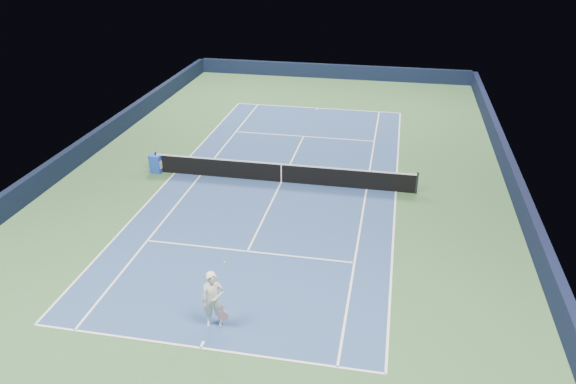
# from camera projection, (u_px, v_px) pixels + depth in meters

# --- Properties ---
(ground) EXTENTS (40.00, 40.00, 0.00)m
(ground) POSITION_uv_depth(u_px,v_px,m) (281.00, 182.00, 27.22)
(ground) COLOR #32572F
(ground) RESTS_ON ground
(wall_far) EXTENTS (22.00, 0.35, 1.10)m
(wall_far) POSITION_uv_depth(u_px,v_px,m) (332.00, 71.00, 44.43)
(wall_far) COLOR black
(wall_far) RESTS_ON ground
(wall_right) EXTENTS (0.35, 40.00, 1.10)m
(wall_right) POSITION_uv_depth(u_px,v_px,m) (518.00, 191.00, 25.10)
(wall_right) COLOR black
(wall_right) RESTS_ON ground
(wall_left) EXTENTS (0.35, 40.00, 1.10)m
(wall_left) POSITION_uv_depth(u_px,v_px,m) (76.00, 155.00, 28.86)
(wall_left) COLOR black
(wall_left) RESTS_ON ground
(court_surface) EXTENTS (10.97, 23.77, 0.01)m
(court_surface) POSITION_uv_depth(u_px,v_px,m) (281.00, 182.00, 27.22)
(court_surface) COLOR navy
(court_surface) RESTS_ON ground
(baseline_far) EXTENTS (10.97, 0.08, 0.00)m
(baseline_far) POSITION_uv_depth(u_px,v_px,m) (317.00, 108.00, 37.68)
(baseline_far) COLOR white
(baseline_far) RESTS_ON ground
(baseline_near) EXTENTS (10.97, 0.08, 0.00)m
(baseline_near) POSITION_uv_depth(u_px,v_px,m) (200.00, 348.00, 16.76)
(baseline_near) COLOR white
(baseline_near) RESTS_ON ground
(sideline_doubles_right) EXTENTS (0.08, 23.77, 0.00)m
(sideline_doubles_right) POSITION_uv_depth(u_px,v_px,m) (396.00, 192.00, 26.27)
(sideline_doubles_right) COLOR white
(sideline_doubles_right) RESTS_ON ground
(sideline_doubles_left) EXTENTS (0.08, 23.77, 0.00)m
(sideline_doubles_left) POSITION_uv_depth(u_px,v_px,m) (175.00, 173.00, 28.17)
(sideline_doubles_left) COLOR white
(sideline_doubles_left) RESTS_ON ground
(sideline_singles_right) EXTENTS (0.08, 23.77, 0.00)m
(sideline_singles_right) POSITION_uv_depth(u_px,v_px,m) (366.00, 189.00, 26.50)
(sideline_singles_right) COLOR white
(sideline_singles_right) RESTS_ON ground
(sideline_singles_left) EXTENTS (0.08, 23.77, 0.00)m
(sideline_singles_left) POSITION_uv_depth(u_px,v_px,m) (201.00, 175.00, 27.93)
(sideline_singles_left) COLOR white
(sideline_singles_left) RESTS_ON ground
(service_line_far) EXTENTS (8.23, 0.08, 0.00)m
(service_line_far) POSITION_uv_depth(u_px,v_px,m) (304.00, 136.00, 32.85)
(service_line_far) COLOR white
(service_line_far) RESTS_ON ground
(service_line_near) EXTENTS (8.23, 0.08, 0.00)m
(service_line_near) POSITION_uv_depth(u_px,v_px,m) (248.00, 251.00, 21.58)
(service_line_near) COLOR white
(service_line_near) RESTS_ON ground
(center_service_line) EXTENTS (0.08, 12.80, 0.00)m
(center_service_line) POSITION_uv_depth(u_px,v_px,m) (281.00, 182.00, 27.22)
(center_service_line) COLOR white
(center_service_line) RESTS_ON ground
(center_mark_far) EXTENTS (0.08, 0.30, 0.00)m
(center_mark_far) POSITION_uv_depth(u_px,v_px,m) (317.00, 109.00, 37.54)
(center_mark_far) COLOR white
(center_mark_far) RESTS_ON ground
(center_mark_near) EXTENTS (0.08, 0.30, 0.00)m
(center_mark_near) POSITION_uv_depth(u_px,v_px,m) (202.00, 344.00, 16.89)
(center_mark_near) COLOR white
(center_mark_near) RESTS_ON ground
(tennis_net) EXTENTS (12.90, 0.10, 1.07)m
(tennis_net) POSITION_uv_depth(u_px,v_px,m) (281.00, 173.00, 27.00)
(tennis_net) COLOR black
(tennis_net) RESTS_ON ground
(sponsor_cube) EXTENTS (0.63, 0.57, 0.93)m
(sponsor_cube) POSITION_uv_depth(u_px,v_px,m) (156.00, 163.00, 28.11)
(sponsor_cube) COLOR #1E44B7
(sponsor_cube) RESTS_ON ground
(tennis_player) EXTENTS (0.90, 1.36, 1.94)m
(tennis_player) POSITION_uv_depth(u_px,v_px,m) (213.00, 300.00, 17.29)
(tennis_player) COLOR silver
(tennis_player) RESTS_ON ground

